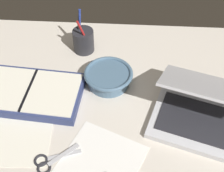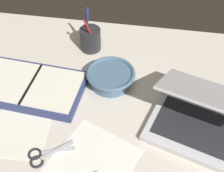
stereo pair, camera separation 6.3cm
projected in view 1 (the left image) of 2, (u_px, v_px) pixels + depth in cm
name	position (u px, v px, depth cm)	size (l,w,h in cm)	color
desk_top	(93.00, 122.00, 96.11)	(140.00, 100.00, 2.00)	beige
laptop	(209.00, 112.00, 91.77)	(38.28, 34.37, 16.46)	silver
bowl	(108.00, 77.00, 104.08)	(16.36, 16.36, 5.15)	slate
pen_cup	(83.00, 40.00, 114.81)	(7.72, 7.72, 16.40)	#28282D
planner	(29.00, 93.00, 101.14)	(35.28, 22.82, 3.21)	navy
scissors	(48.00, 162.00, 85.36)	(12.86, 10.14, 0.80)	#B7B7BC
paper_sheet_front	(95.00, 171.00, 83.72)	(20.78, 26.78, 0.16)	white
paper_sheet_beside_planner	(24.00, 129.00, 93.02)	(16.65, 24.92, 0.16)	silver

